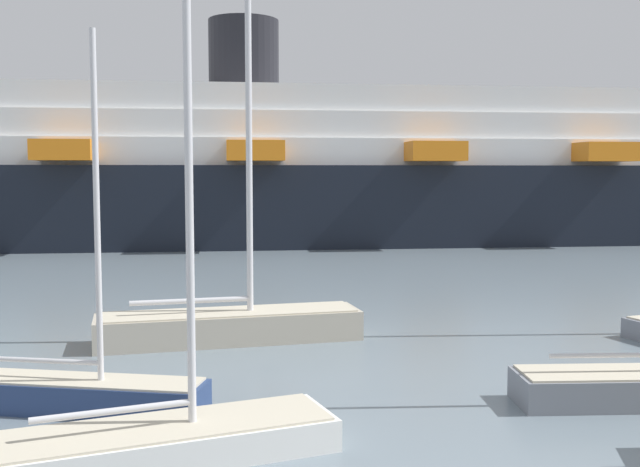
% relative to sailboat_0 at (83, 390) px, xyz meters
% --- Properties ---
extents(sailboat_0, '(4.74, 2.27, 6.94)m').
position_rel_sailboat_0_xyz_m(sailboat_0, '(0.00, 0.00, 0.00)').
color(sailboat_0, navy).
rests_on(sailboat_0, ground_plane).
extents(sailboat_2, '(6.96, 2.47, 11.28)m').
position_rel_sailboat_0_xyz_m(sailboat_2, '(2.70, 5.40, 0.18)').
color(sailboat_2, '#BCB29E').
rests_on(sailboat_2, ground_plane).
extents(sailboat_3, '(4.71, 1.62, 9.05)m').
position_rel_sailboat_0_xyz_m(sailboat_3, '(10.41, -0.80, 0.04)').
color(sailboat_3, gray).
rests_on(sailboat_3, ground_plane).
extents(sailboat_4, '(5.48, 2.89, 8.37)m').
position_rel_sailboat_0_xyz_m(sailboat_4, '(1.72, -2.54, -0.01)').
color(sailboat_4, white).
rests_on(sailboat_4, ground_plane).
extents(cruise_ship, '(87.04, 13.90, 13.83)m').
position_rel_sailboat_0_xyz_m(cruise_ship, '(19.17, 33.69, 3.98)').
color(cruise_ship, black).
rests_on(cruise_ship, ground_plane).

